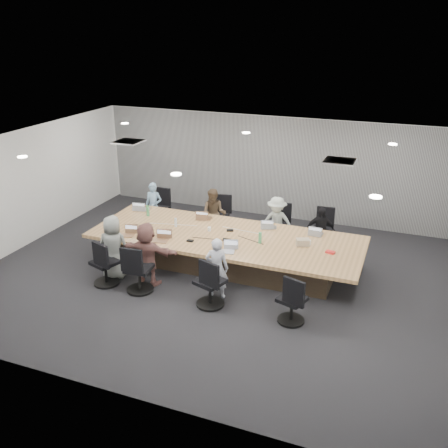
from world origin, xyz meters
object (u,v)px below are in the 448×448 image
(conference_table, at_px, (226,249))
(stapler, at_px, (227,240))
(person_1, at_px, (214,214))
(laptop_3, at_px, (316,234))
(person_0, at_px, (154,206))
(snack_packet, at_px, (330,252))
(laptop_1, at_px, (205,218))
(laptop_4, at_px, (127,235))
(laptop_0, at_px, (143,209))
(chair_3, at_px, (322,233))
(chair_7, at_px, (292,303))
(chair_0, at_px, (160,211))
(laptop_5, at_px, (160,241))
(person_5, at_px, (147,254))
(chair_2, at_px, (280,228))
(canvas_bag, at_px, (303,242))
(laptop_2, at_px, (270,227))
(laptop_6, at_px, (227,252))
(chair_5, at_px, (139,272))
(chair_4, at_px, (105,266))
(bottle_clear, at_px, (176,222))
(person_4, at_px, (113,247))
(chair_1, at_px, (219,219))
(mug_brown, at_px, (112,224))
(chair_6, at_px, (210,286))
(bottle_green_right, at_px, (260,238))
(bottle_green_left, at_px, (148,211))
(person_3, at_px, (320,231))
(person_6, at_px, (217,268))
(person_2, at_px, (277,223))

(conference_table, distance_m, stapler, 0.50)
(person_1, distance_m, laptop_3, 2.73)
(person_0, height_order, snack_packet, person_0)
(person_0, distance_m, laptop_1, 1.80)
(laptop_4, bearing_deg, laptop_0, 93.88)
(chair_3, relative_size, chair_7, 1.02)
(chair_0, height_order, person_1, person_1)
(chair_3, height_order, laptop_5, chair_3)
(chair_0, bearing_deg, person_5, 113.40)
(chair_2, bearing_deg, laptop_3, 135.28)
(laptop_0, relative_size, canvas_bag, 1.26)
(laptop_2, bearing_deg, laptop_6, 60.79)
(chair_5, height_order, laptop_1, chair_5)
(chair_4, relative_size, bottle_clear, 4.10)
(laptop_3, relative_size, snack_packet, 1.72)
(laptop_4, bearing_deg, chair_5, -62.02)
(chair_5, relative_size, person_4, 0.61)
(laptop_2, height_order, laptop_4, same)
(chair_1, distance_m, person_4, 3.29)
(chair_0, xyz_separation_m, chair_5, (1.32, -3.40, 0.05))
(canvas_bag, bearing_deg, chair_0, 159.25)
(conference_table, relative_size, laptop_3, 19.63)
(mug_brown, bearing_deg, person_0, 86.47)
(chair_6, bearing_deg, canvas_bag, 71.02)
(chair_6, height_order, person_5, person_5)
(snack_packet, bearing_deg, bottle_green_right, -178.32)
(chair_0, bearing_deg, person_1, 168.41)
(laptop_2, bearing_deg, bottle_green_left, -6.54)
(bottle_green_right, bearing_deg, person_3, 55.44)
(chair_6, bearing_deg, laptop_3, 77.35)
(chair_1, distance_m, laptop_5, 2.56)
(chair_5, bearing_deg, person_3, 39.70)
(mug_brown, bearing_deg, laptop_0, 84.91)
(chair_0, height_order, laptop_6, laptop_6)
(chair_5, distance_m, chair_6, 1.55)
(chair_4, relative_size, laptop_3, 2.73)
(chair_4, height_order, person_6, person_6)
(chair_5, relative_size, laptop_0, 2.51)
(person_0, distance_m, snack_packet, 5.06)
(person_2, xyz_separation_m, mug_brown, (-3.44, -1.79, 0.14))
(person_3, relative_size, canvas_bag, 4.39)
(person_3, distance_m, stapler, 2.37)
(chair_0, bearing_deg, bottle_clear, 128.18)
(bottle_green_right, distance_m, snack_packet, 1.49)
(bottle_clear, bearing_deg, laptop_2, 19.60)
(laptop_6, xyz_separation_m, mug_brown, (-2.98, 0.36, 0.04))
(chair_2, xyz_separation_m, bottle_clear, (-2.05, -1.63, 0.47))
(laptop_2, xyz_separation_m, stapler, (-0.64, -1.10, 0.02))
(chair_5, bearing_deg, bottle_green_left, 109.26)
(chair_5, height_order, person_3, person_3)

